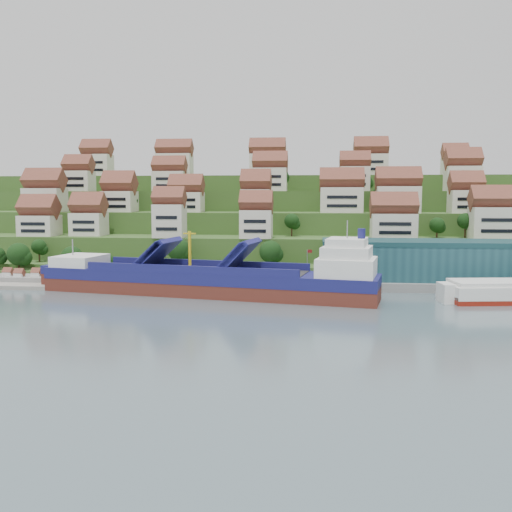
# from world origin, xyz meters

# --- Properties ---
(ground) EXTENTS (300.00, 300.00, 0.00)m
(ground) POSITION_xyz_m (0.00, 0.00, 0.00)
(ground) COLOR slate
(ground) RESTS_ON ground
(quay) EXTENTS (180.00, 14.00, 2.20)m
(quay) POSITION_xyz_m (20.00, 15.00, 1.10)
(quay) COLOR gray
(quay) RESTS_ON ground
(pebble_beach) EXTENTS (45.00, 20.00, 1.00)m
(pebble_beach) POSITION_xyz_m (-58.00, 12.00, 0.50)
(pebble_beach) COLOR gray
(pebble_beach) RESTS_ON ground
(hillside) EXTENTS (260.00, 128.00, 31.00)m
(hillside) POSITION_xyz_m (0.00, 103.55, 10.66)
(hillside) COLOR #2D4C1E
(hillside) RESTS_ON ground
(hillside_village) EXTENTS (154.92, 63.32, 28.60)m
(hillside_village) POSITION_xyz_m (1.50, 61.22, 24.60)
(hillside_village) COLOR silver
(hillside_village) RESTS_ON ground
(hillside_trees) EXTENTS (138.51, 62.72, 31.42)m
(hillside_trees) POSITION_xyz_m (-12.46, 42.31, 15.89)
(hillside_trees) COLOR #163913
(hillside_trees) RESTS_ON ground
(warehouse) EXTENTS (60.00, 15.00, 10.00)m
(warehouse) POSITION_xyz_m (52.00, 17.00, 7.20)
(warehouse) COLOR #204E57
(warehouse) RESTS_ON quay
(flagpole) EXTENTS (1.28, 0.16, 8.00)m
(flagpole) POSITION_xyz_m (18.11, 10.00, 6.88)
(flagpole) COLOR gray
(flagpole) RESTS_ON quay
(beach_huts) EXTENTS (14.40, 3.70, 2.20)m
(beach_huts) POSITION_xyz_m (-60.00, 10.75, 2.10)
(beach_huts) COLOR white
(beach_huts) RESTS_ON pebble_beach
(cargo_ship) EXTENTS (82.40, 27.02, 18.11)m
(cargo_ship) POSITION_xyz_m (-3.65, 0.37, 3.42)
(cargo_ship) COLOR #5E261C
(cargo_ship) RESTS_ON ground
(second_ship) EXTENTS (27.89, 13.71, 7.75)m
(second_ship) POSITION_xyz_m (63.77, -1.02, 2.34)
(second_ship) COLOR maroon
(second_ship) RESTS_ON ground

